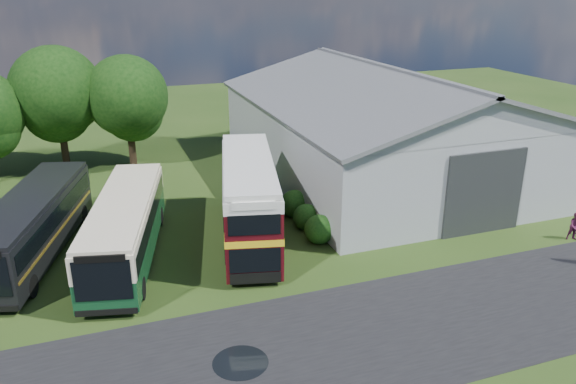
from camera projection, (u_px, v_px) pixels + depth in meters
name	position (u px, v px, depth m)	size (l,w,h in m)	color
ground	(255.00, 315.00, 24.96)	(120.00, 120.00, 0.00)	#213B12
asphalt_road	(345.00, 340.00, 23.27)	(60.00, 8.00, 0.02)	black
puddle	(240.00, 363.00, 21.84)	(2.20, 2.20, 0.01)	black
storage_shed	(384.00, 119.00, 42.33)	(18.80, 24.80, 8.15)	gray
tree_mid	(56.00, 91.00, 42.07)	(6.80, 6.80, 9.60)	black
tree_right_a	(127.00, 96.00, 42.96)	(6.26, 6.26, 8.83)	black
shrub_front	(319.00, 242.00, 32.02)	(1.70, 1.70, 1.70)	#194714
shrub_mid	(306.00, 228.00, 33.78)	(1.60, 1.60, 1.60)	#194714
shrub_back	(295.00, 216.00, 35.54)	(1.80, 1.80, 1.80)	#194714
bus_green_single	(126.00, 227.00, 29.51)	(5.58, 12.55, 3.37)	black
bus_maroon_double	(249.00, 201.00, 31.41)	(5.37, 11.54, 4.81)	black
bus_dark_single	(33.00, 225.00, 29.78)	(6.16, 12.64, 3.40)	black
visitor_b	(575.00, 227.00, 31.96)	(0.80, 0.62, 1.65)	#481735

